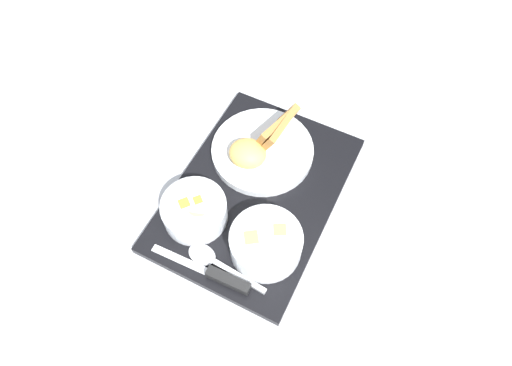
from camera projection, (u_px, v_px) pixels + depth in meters
ground_plane at (256, 195)px, 0.88m from camera, size 4.00×4.00×0.00m
serving_tray at (256, 193)px, 0.87m from camera, size 0.42×0.31×0.02m
bowl_salad at (195, 210)px, 0.81m from camera, size 0.12×0.12×0.05m
bowl_soup at (266, 242)px, 0.78m from camera, size 0.13×0.13×0.06m
plate_main at (262, 147)px, 0.89m from camera, size 0.20×0.20×0.10m
knife at (221, 277)px, 0.77m from camera, size 0.03×0.19×0.02m
spoon at (212, 260)px, 0.79m from camera, size 0.04×0.16×0.01m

